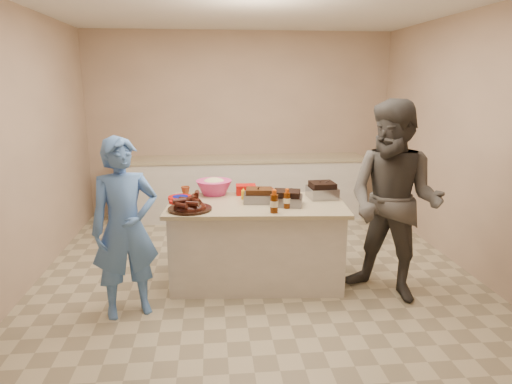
{
  "coord_description": "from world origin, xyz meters",
  "views": [
    {
      "loc": [
        -0.45,
        -4.38,
        1.98
      ],
      "look_at": [
        -0.02,
        -0.03,
        0.92
      ],
      "focal_mm": 32.0,
      "sensor_mm": 36.0,
      "label": 1
    }
  ],
  "objects": [
    {
      "name": "rib_platter",
      "position": [
        -0.66,
        -0.27,
        0.82
      ],
      "size": [
        0.45,
        0.45,
        0.16
      ],
      "primitive_type": null,
      "rotation": [
        0.0,
        0.0,
        0.11
      ],
      "color": "#3F120B",
      "rests_on": "island"
    },
    {
      "name": "mustard_bottle",
      "position": [
        -0.13,
        0.08,
        0.82
      ],
      "size": [
        0.05,
        0.05,
        0.12
      ],
      "primitive_type": "cylinder",
      "rotation": [
        0.0,
        0.0,
        -0.08
      ],
      "color": "gold",
      "rests_on": "island"
    },
    {
      "name": "island",
      "position": [
        -0.02,
        -0.08,
        0.0
      ],
      "size": [
        1.8,
        1.05,
        0.82
      ],
      "primitive_type": null,
      "rotation": [
        0.0,
        0.0,
        -0.08
      ],
      "color": "silver",
      "rests_on": "ground"
    },
    {
      "name": "coleslaw_bowl",
      "position": [
        -0.42,
        0.31,
        0.82
      ],
      "size": [
        0.41,
        0.41,
        0.26
      ],
      "primitive_type": null,
      "rotation": [
        0.0,
        0.0,
        -0.08
      ],
      "color": "#CD3278",
      "rests_on": "island"
    },
    {
      "name": "bbq_bottle_b",
      "position": [
        0.11,
        -0.43,
        0.82
      ],
      "size": [
        0.08,
        0.08,
        0.21
      ],
      "primitive_type": "cylinder",
      "rotation": [
        0.0,
        0.0,
        -0.08
      ],
      "color": "#471C03",
      "rests_on": "island"
    },
    {
      "name": "pulled_pork_tray",
      "position": [
        0.01,
        -0.05,
        0.82
      ],
      "size": [
        0.32,
        0.26,
        0.09
      ],
      "primitive_type": "cube",
      "rotation": [
        0.0,
        0.0,
        -0.12
      ],
      "color": "#47230F",
      "rests_on": "island"
    },
    {
      "name": "plastic_cup",
      "position": [
        -0.73,
        0.34,
        0.82
      ],
      "size": [
        0.1,
        0.09,
        0.09
      ],
      "primitive_type": "imported",
      "rotation": [
        0.0,
        0.0,
        -0.08
      ],
      "color": "brown",
      "rests_on": "island"
    },
    {
      "name": "mac_cheese_dish",
      "position": [
        0.71,
        0.18,
        0.82
      ],
      "size": [
        0.34,
        0.28,
        0.08
      ],
      "primitive_type": "cube",
      "rotation": [
        0.0,
        0.0,
        -0.25
      ],
      "color": "orange",
      "rests_on": "island"
    },
    {
      "name": "sauce_bowl",
      "position": [
        -0.0,
        0.17,
        0.82
      ],
      "size": [
        0.13,
        0.05,
        0.12
      ],
      "primitive_type": "imported",
      "rotation": [
        0.0,
        0.0,
        -0.08
      ],
      "color": "silver",
      "rests_on": "island"
    },
    {
      "name": "roasting_pan",
      "position": [
        0.68,
        0.06,
        0.82
      ],
      "size": [
        0.3,
        0.3,
        0.11
      ],
      "primitive_type": "cube",
      "rotation": [
        0.0,
        0.0,
        0.06
      ],
      "color": "gray",
      "rests_on": "island"
    },
    {
      "name": "brisket_tray",
      "position": [
        0.27,
        -0.18,
        0.82
      ],
      "size": [
        0.35,
        0.31,
        0.09
      ],
      "primitive_type": "cube",
      "rotation": [
        0.0,
        0.0,
        -0.25
      ],
      "color": "black",
      "rests_on": "island"
    },
    {
      "name": "room",
      "position": [
        0.0,
        0.0,
        0.0
      ],
      "size": [
        4.5,
        5.0,
        2.7
      ],
      "primitive_type": null,
      "color": "tan",
      "rests_on": "ground"
    },
    {
      "name": "plate_stack_small",
      "position": [
        -0.78,
        0.01,
        0.82
      ],
      "size": [
        0.2,
        0.2,
        0.03
      ],
      "primitive_type": "cylinder",
      "rotation": [
        0.0,
        0.0,
        -0.08
      ],
      "color": "#9F0B07",
      "rests_on": "island"
    },
    {
      "name": "guest_gray",
      "position": [
        1.19,
        -0.54,
        0.0
      ],
      "size": [
        1.91,
        1.95,
        0.7
      ],
      "primitive_type": "imported",
      "rotation": [
        0.0,
        0.0,
        -0.75
      ],
      "color": "#4D4A46",
      "rests_on": "ground"
    },
    {
      "name": "plate_stack_large",
      "position": [
        -0.77,
        0.14,
        0.82
      ],
      "size": [
        0.27,
        0.27,
        0.03
      ],
      "primitive_type": "cylinder",
      "rotation": [
        0.0,
        0.0,
        -0.08
      ],
      "color": "#9F0B07",
      "rests_on": "island"
    },
    {
      "name": "back_counter",
      "position": [
        0.0,
        2.2,
        0.45
      ],
      "size": [
        3.6,
        0.64,
        0.9
      ],
      "primitive_type": null,
      "color": "silver",
      "rests_on": "ground"
    },
    {
      "name": "sausage_plate",
      "position": [
        0.1,
        0.27,
        0.82
      ],
      "size": [
        0.32,
        0.32,
        0.05
      ],
      "primitive_type": "cylinder",
      "rotation": [
        0.0,
        0.0,
        -0.05
      ],
      "color": "silver",
      "rests_on": "island"
    },
    {
      "name": "bbq_bottle_a",
      "position": [
        0.25,
        -0.29,
        0.82
      ],
      "size": [
        0.07,
        0.07,
        0.19
      ],
      "primitive_type": "cylinder",
      "rotation": [
        0.0,
        0.0,
        -0.08
      ],
      "color": "#471C03",
      "rests_on": "island"
    },
    {
      "name": "basket_stack",
      "position": [
        -0.09,
        0.28,
        0.82
      ],
      "size": [
        0.21,
        0.16,
        0.1
      ],
      "primitive_type": "cube",
      "rotation": [
        0.0,
        0.0,
        -0.02
      ],
      "color": "#9F0B07",
      "rests_on": "island"
    },
    {
      "name": "guest_blue",
      "position": [
        -1.18,
        -0.63,
        0.0
      ],
      "size": [
        1.05,
        1.65,
        0.37
      ],
      "primitive_type": "imported",
      "rotation": [
        0.0,
        0.0,
        0.34
      ],
      "color": "#4C7BC9",
      "rests_on": "ground"
    }
  ]
}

